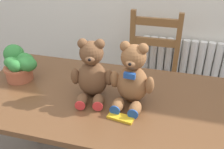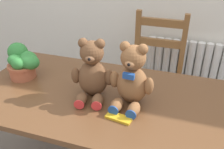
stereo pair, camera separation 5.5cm
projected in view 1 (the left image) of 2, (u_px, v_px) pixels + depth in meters
name	position (u px, v px, depth m)	size (l,w,h in m)	color
radiator	(188.00, 83.00, 2.27)	(0.88, 0.10, 0.75)	white
dining_table	(104.00, 113.00, 1.37)	(1.40, 0.74, 0.78)	brown
wooden_chair_behind	(150.00, 81.00, 2.01)	(0.40, 0.43, 1.02)	brown
teddy_bear_left	(92.00, 73.00, 1.25)	(0.22, 0.24, 0.31)	brown
teddy_bear_right	(132.00, 78.00, 1.20)	(0.22, 0.22, 0.32)	brown
potted_plant	(19.00, 64.00, 1.43)	(0.22, 0.18, 0.19)	#B25B3D
chocolate_bar	(121.00, 118.00, 1.15)	(0.12, 0.05, 0.01)	gold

